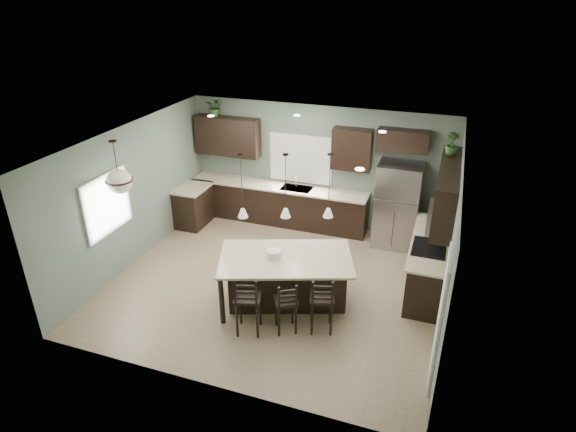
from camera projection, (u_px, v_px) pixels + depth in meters
The scene contains 32 objects.
ground at pixel (276, 282), 9.22m from camera, with size 6.00×6.00×0.00m, color #9E8466.
pantry_door at pixel (440, 320), 6.58m from camera, with size 0.04×0.82×2.04m, color white.
window_back at pixel (301, 159), 10.97m from camera, with size 1.35×0.02×1.00m, color white.
window_left at pixel (106, 204), 8.74m from camera, with size 0.02×1.10×1.00m, color white.
left_return_cabs at pixel (193, 206), 11.26m from camera, with size 0.60×0.90×0.90m, color black.
left_return_countertop at pixel (192, 188), 11.04m from camera, with size 0.66×0.96×0.04m, color beige.
back_lower_cabs at pixel (279, 205), 11.35m from camera, with size 4.20×0.60×0.90m, color black.
back_countertop at pixel (278, 187), 11.12m from camera, with size 4.20×0.66×0.04m, color beige.
sink_inset at pixel (296, 188), 10.98m from camera, with size 0.70×0.45×0.01m, color gray.
faucet at pixel (296, 183), 10.90m from camera, with size 0.02×0.02×0.28m, color silver.
back_upper_left at pixel (227, 136), 11.18m from camera, with size 1.55×0.34×0.90m, color black.
back_upper_right at pixel (352, 149), 10.31m from camera, with size 0.85×0.34×0.90m, color black.
fridge_header at pixel (403, 141), 9.87m from camera, with size 1.05×0.34×0.45m, color black.
right_lower_cabs at pixel (428, 264), 8.96m from camera, with size 0.60×2.35×0.90m, color black.
right_countertop at pixel (430, 242), 8.76m from camera, with size 0.66×2.35×0.04m, color beige.
cooktop at pixel (429, 248), 8.52m from camera, with size 0.58×0.75×0.02m, color black.
wall_oven_front at pixel (410, 269), 8.82m from camera, with size 0.01×0.72×0.60m, color gray.
right_upper_cabs at pixel (447, 191), 8.27m from camera, with size 0.34×2.35×0.90m, color black.
microwave at pixel (440, 218), 8.22m from camera, with size 0.40×0.75×0.40m, color gray.
refrigerator at pixel (397, 205), 10.18m from camera, with size 0.90×0.74×1.85m, color #9D9BA4.
kitchen_island at pixel (286, 280), 8.46m from camera, with size 2.27×1.29×0.92m, color black.
serving_dish at pixel (274, 254), 8.22m from camera, with size 0.24×0.24×0.14m, color white.
bar_stool_left at pixel (248, 303), 7.71m from camera, with size 0.41×0.41×1.10m, color black.
bar_stool_center at pixel (286, 306), 7.76m from camera, with size 0.36×0.36×0.96m, color black.
bar_stool_right at pixel (322, 303), 7.75m from camera, with size 0.39×0.39×1.05m, color black.
pendant_left at pixel (242, 186), 7.67m from camera, with size 0.17×0.17×1.10m, color white, non-canonical shape.
pendant_center at pixel (285, 186), 7.67m from camera, with size 0.17×0.17×1.10m, color silver, non-canonical shape.
pendant_right at pixel (329, 186), 7.68m from camera, with size 0.17×0.17×1.10m, color silver, non-canonical shape.
chandelier at pixel (117, 167), 8.27m from camera, with size 0.48×0.48×0.97m, color beige, non-canonical shape.
plant_back_left at pixel (215, 107), 10.94m from camera, with size 0.39×0.34×0.44m, color #294D21.
plant_right_wall at pixel (452, 144), 8.53m from camera, with size 0.22×0.22×0.40m, color #2F5A27.
room_shell at pixel (275, 202), 8.47m from camera, with size 6.00×6.00×6.00m.
Camera 1 is at (2.75, -7.22, 5.20)m, focal length 30.00 mm.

